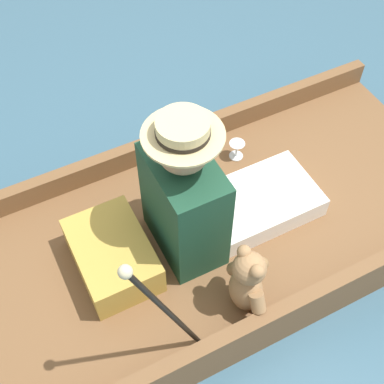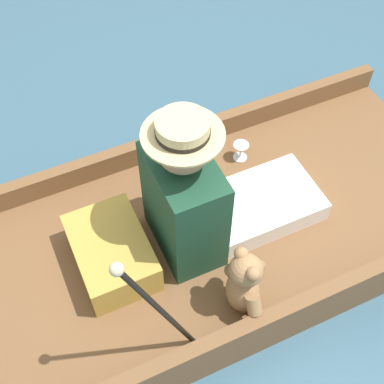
{
  "view_description": "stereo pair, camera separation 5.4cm",
  "coord_description": "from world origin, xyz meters",
  "px_view_note": "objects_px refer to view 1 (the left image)",
  "views": [
    {
      "loc": [
        1.19,
        -0.73,
        2.24
      ],
      "look_at": [
        0.01,
        -0.12,
        0.5
      ],
      "focal_mm": 50.0,
      "sensor_mm": 36.0,
      "label": 1
    },
    {
      "loc": [
        1.21,
        -0.68,
        2.24
      ],
      "look_at": [
        0.01,
        -0.12,
        0.5
      ],
      "focal_mm": 50.0,
      "sensor_mm": 36.0,
      "label": 2
    }
  ],
  "objects_px": {
    "seated_person": "(205,197)",
    "walking_cane": "(162,306)",
    "wine_glass": "(237,147)",
    "teddy_bear": "(248,282)"
  },
  "relations": [
    {
      "from": "seated_person",
      "to": "walking_cane",
      "type": "xyz_separation_m",
      "value": [
        0.46,
        -0.41,
        0.19
      ]
    },
    {
      "from": "seated_person",
      "to": "wine_glass",
      "type": "height_order",
      "value": "seated_person"
    },
    {
      "from": "teddy_bear",
      "to": "wine_glass",
      "type": "relative_size",
      "value": 3.77
    },
    {
      "from": "teddy_bear",
      "to": "walking_cane",
      "type": "xyz_separation_m",
      "value": [
        0.07,
        -0.4,
        0.3
      ]
    },
    {
      "from": "wine_glass",
      "to": "seated_person",
      "type": "bearing_deg",
      "value": -47.29
    },
    {
      "from": "teddy_bear",
      "to": "wine_glass",
      "type": "bearing_deg",
      "value": 152.5
    },
    {
      "from": "seated_person",
      "to": "wine_glass",
      "type": "xyz_separation_m",
      "value": [
        -0.34,
        0.37,
        -0.2
      ]
    },
    {
      "from": "wine_glass",
      "to": "walking_cane",
      "type": "xyz_separation_m",
      "value": [
        0.8,
        -0.77,
        0.4
      ]
    },
    {
      "from": "walking_cane",
      "to": "seated_person",
      "type": "bearing_deg",
      "value": 138.31
    },
    {
      "from": "teddy_bear",
      "to": "walking_cane",
      "type": "bearing_deg",
      "value": -80.03
    }
  ]
}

